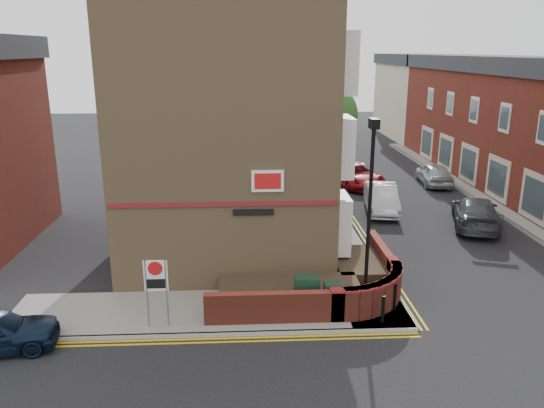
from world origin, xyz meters
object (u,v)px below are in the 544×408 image
(zone_sign, at_px, (156,281))
(silver_car_near, at_px, (381,198))
(lamppost, at_px, (369,217))
(utility_cabinet_large, at_px, (307,294))

(zone_sign, distance_m, silver_car_near, 15.66)
(lamppost, height_order, utility_cabinet_large, lamppost)
(lamppost, xyz_separation_m, zone_sign, (-6.60, -0.70, -1.70))
(silver_car_near, bearing_deg, utility_cabinet_large, -106.75)
(silver_car_near, bearing_deg, lamppost, -98.19)
(lamppost, relative_size, utility_cabinet_large, 5.25)
(zone_sign, bearing_deg, utility_cabinet_large, 9.69)
(lamppost, distance_m, utility_cabinet_large, 3.24)
(utility_cabinet_large, xyz_separation_m, zone_sign, (-4.70, -0.80, 0.92))
(utility_cabinet_large, distance_m, silver_car_near, 12.41)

